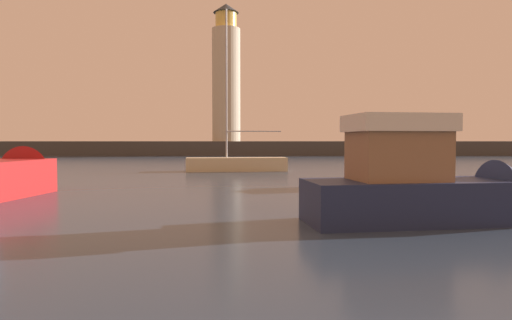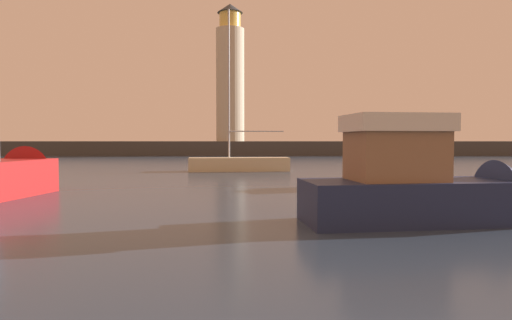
% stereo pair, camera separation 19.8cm
% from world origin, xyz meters
% --- Properties ---
extents(ground_plane, '(220.00, 220.00, 0.00)m').
position_xyz_m(ground_plane, '(0.00, 30.47, 0.00)').
color(ground_plane, '#2D3D51').
extents(breakwater, '(77.40, 4.71, 1.98)m').
position_xyz_m(breakwater, '(0.00, 60.94, 0.99)').
color(breakwater, '#423F3D').
rests_on(breakwater, ground_plane).
extents(lighthouse, '(3.91, 3.91, 18.96)m').
position_xyz_m(lighthouse, '(-4.77, 60.94, 10.96)').
color(lighthouse, beige).
rests_on(lighthouse, breakwater).
extents(motorboat_0, '(7.14, 2.93, 3.16)m').
position_xyz_m(motorboat_0, '(3.59, 10.32, 0.91)').
color(motorboat_0, '#1E284C').
rests_on(motorboat_0, ground_plane).
extents(motorboat_2, '(5.94, 5.99, 2.40)m').
position_xyz_m(motorboat_2, '(6.11, 20.09, 0.60)').
color(motorboat_2, '#1E284C').
rests_on(motorboat_2, ground_plane).
extents(sailboat_moored, '(6.98, 2.31, 10.97)m').
position_xyz_m(sailboat_moored, '(-2.35, 29.32, 0.55)').
color(sailboat_moored, beige).
rests_on(sailboat_moored, ground_plane).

